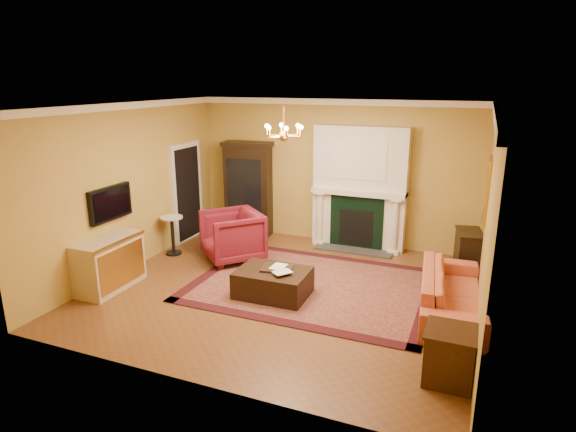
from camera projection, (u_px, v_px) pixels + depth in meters
The scene contains 26 objects.
floor at pixel (284, 290), 8.02m from camera, with size 6.00×5.50×0.02m, color brown.
ceiling at pixel (284, 105), 7.19m from camera, with size 6.00×5.50×0.02m, color white.
wall_back at pixel (334, 172), 10.07m from camera, with size 6.00×0.02×3.00m, color #B29C40.
wall_front at pixel (186, 262), 5.15m from camera, with size 6.00×0.02×3.00m, color #B29C40.
wall_left at pixel (130, 187), 8.69m from camera, with size 0.02×5.50×3.00m, color #B29C40.
wall_right at pixel (489, 223), 6.53m from camera, with size 0.02×5.50×3.00m, color #B29C40.
fireplace at pixel (359, 191), 9.77m from camera, with size 1.90×0.70×2.50m.
crown_molding at pixel (305, 106), 8.06m from camera, with size 6.00×5.50×0.12m.
doorway at pixel (187, 192), 10.31m from camera, with size 0.08×1.05×2.10m.
tv_panel at pixel (111, 203), 8.17m from camera, with size 0.09×0.95×0.58m.
gilt_mirror at pixel (487, 191), 7.75m from camera, with size 0.06×0.76×1.05m.
chandelier at pixel (284, 132), 7.30m from camera, with size 0.63×0.55×0.53m.
oriental_rug at pixel (313, 285), 8.18m from camera, with size 3.97×2.98×0.02m, color #470F16.
china_cabinet at pixel (249, 191), 10.64m from camera, with size 1.00×0.45×1.99m, color black.
wingback_armchair at pixel (232, 234), 9.21m from camera, with size 1.03×0.96×1.06m, color maroon.
pedestal_table at pixel (172, 232), 9.53m from camera, with size 0.44×0.44×0.78m.
commode at pixel (109, 263), 7.98m from camera, with size 0.55×1.17×0.87m, color beige.
coral_sofa at pixel (452, 286), 7.11m from camera, with size 2.25×0.66×0.88m, color #C96A40.
end_table at pixel (449, 357), 5.53m from camera, with size 0.54×0.54×0.62m, color #321D0D.
console_table at pixel (468, 253), 8.60m from camera, with size 0.39×0.68×0.76m, color black.
leather_ottoman at pixel (273, 282), 7.75m from camera, with size 1.13×0.82×0.42m, color black.
ottoman_tray at pixel (277, 268), 7.73m from camera, with size 0.49×0.38×0.03m, color black.
book_a at pixel (272, 258), 7.70m from camera, with size 0.22×0.03×0.30m, color gray.
book_b at pixel (279, 262), 7.55m from camera, with size 0.21×0.02×0.28m, color gray.
topiary_left at pixel (322, 175), 9.94m from camera, with size 0.16×0.16×0.44m.
topiary_right at pixel (386, 180), 9.47m from camera, with size 0.16×0.16×0.43m.
Camera 1 is at (2.82, -6.81, 3.39)m, focal length 30.00 mm.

